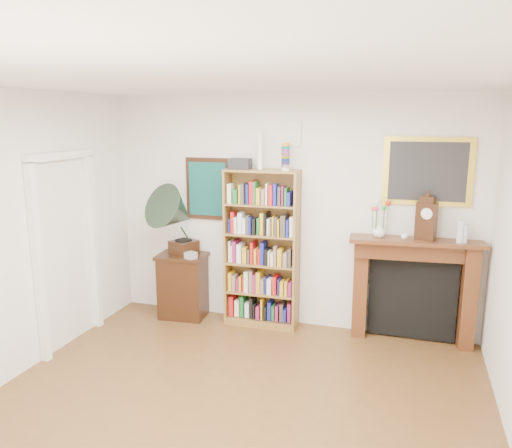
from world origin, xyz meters
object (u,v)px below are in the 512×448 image
Objects in this scene: side_cabinet at (183,286)px; flower_vase at (379,230)px; fireplace at (413,281)px; bottle_right at (465,234)px; mantel_clock at (426,219)px; bottle_left at (461,232)px; cd_stack at (191,255)px; teacup at (405,236)px; bookshelf at (262,240)px; gramophone at (177,216)px.

flower_vase is (2.41, 0.06, 0.88)m from side_cabinet.
fireplace is 0.77m from bottle_right.
mantel_clock is 2.01× the size of bottle_left.
fireplace is 3.04× the size of mantel_clock.
cd_stack is 2.27m from flower_vase.
cd_stack is at bearing -175.05° from flower_vase.
bookshelf is at bearing 179.37° from teacup.
cd_stack is (0.17, -0.00, -0.49)m from gramophone.
teacup is (2.67, 0.18, -0.11)m from gramophone.
flower_vase is at bearing 177.30° from teacup.
flower_vase is at bearing -157.62° from mantel_clock.
mantel_clock is at bearing 178.26° from bottle_right.
gramophone is (-1.02, -0.19, 0.28)m from bookshelf.
mantel_clock is (0.09, -0.06, 0.73)m from fireplace.
side_cabinet is 2.83m from fireplace.
bottle_left is (3.25, 0.05, 0.92)m from side_cabinet.
teacup is (-0.13, -0.09, 0.53)m from fireplace.
side_cabinet is at bearing 177.59° from fireplace.
flower_vase is at bearing 179.32° from bottle_left.
bookshelf is 1.07m from gramophone.
cd_stack is 0.78× the size of flower_vase.
bottle_left is at bearing -156.85° from bottle_right.
flower_vase is at bearing -3.67° from side_cabinet.
gramophone is at bearing -170.68° from bookshelf.
bottle_right reaches higher than flower_vase.
bookshelf reaches higher than side_cabinet.
gramophone reaches higher than cd_stack.
gramophone is at bearing -176.55° from bottle_right.
flower_vase is 0.28m from teacup.
bookshelf is 4.62× the size of mantel_clock.
bookshelf is 1.81m from fireplace.
bottle_left reaches higher than flower_vase.
bottle_right is (0.40, -0.01, -0.13)m from mantel_clock.
mantel_clock is at bearing 4.52° from cd_stack.
bookshelf is at bearing 33.01° from gramophone.
bottle_left is 1.20× the size of bottle_right.
flower_vase is 0.77× the size of bottle_right.
fireplace is 1.57× the size of gramophone.
gramophone is 12.29× the size of teacup.
cd_stack is 0.50× the size of bottle_left.
mantel_clock reaches higher than side_cabinet.
gramophone is (-2.79, -0.27, 0.64)m from fireplace.
side_cabinet is at bearing -179.07° from teacup.
gramophone reaches higher than bottle_right.
side_cabinet is 3.08m from mantel_clock.
cd_stack is 2.53m from teacup.
mantel_clock is at bearing 26.40° from gramophone.
teacup is 0.62m from bottle_right.
mantel_clock reaches higher than teacup.
bookshelf reaches higher than mantel_clock.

